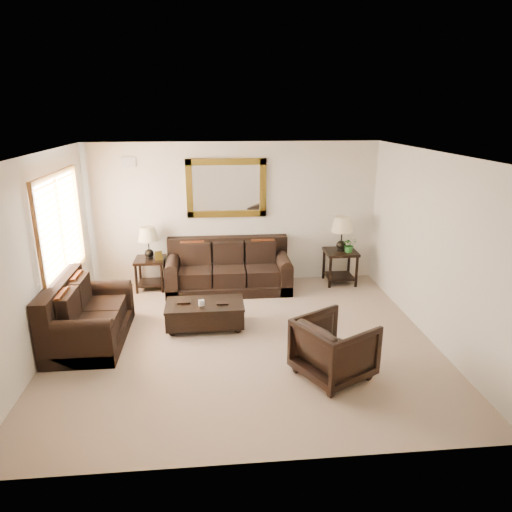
{
  "coord_description": "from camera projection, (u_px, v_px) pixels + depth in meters",
  "views": [
    {
      "loc": [
        -0.39,
        -6.07,
        3.25
      ],
      "look_at": [
        0.24,
        0.6,
        1.1
      ],
      "focal_mm": 32.0,
      "sensor_mm": 36.0,
      "label": 1
    }
  ],
  "objects": [
    {
      "name": "potted_plant",
      "position": [
        349.0,
        246.0,
        8.68
      ],
      "size": [
        0.28,
        0.31,
        0.23
      ],
      "primitive_type": "imported",
      "rotation": [
        0.0,
        0.0,
        -0.06
      ],
      "color": "#21581E",
      "rests_on": "end_table_right"
    },
    {
      "name": "loveseat",
      "position": [
        85.0,
        319.0,
        6.64
      ],
      "size": [
        0.99,
        1.66,
        0.94
      ],
      "rotation": [
        0.0,
        0.0,
        1.57
      ],
      "color": "black",
      "rests_on": "room"
    },
    {
      "name": "window",
      "position": [
        61.0,
        227.0,
        6.92
      ],
      "size": [
        0.07,
        1.96,
        1.66
      ],
      "color": "white",
      "rests_on": "room"
    },
    {
      "name": "end_table_left",
      "position": [
        149.0,
        249.0,
        8.46
      ],
      "size": [
        0.55,
        0.55,
        1.21
      ],
      "color": "black",
      "rests_on": "room"
    },
    {
      "name": "end_table_right",
      "position": [
        341.0,
        240.0,
        8.74
      ],
      "size": [
        0.6,
        0.6,
        1.32
      ],
      "color": "black",
      "rests_on": "room"
    },
    {
      "name": "coffee_table",
      "position": [
        205.0,
        312.0,
        7.08
      ],
      "size": [
        1.21,
        0.66,
        0.51
      ],
      "rotation": [
        0.0,
        0.0,
        0.01
      ],
      "color": "black",
      "rests_on": "room"
    },
    {
      "name": "air_vent",
      "position": [
        128.0,
        162.0,
        8.24
      ],
      "size": [
        0.25,
        0.02,
        0.18
      ],
      "primitive_type": "cube",
      "color": "#999999",
      "rests_on": "room"
    },
    {
      "name": "room",
      "position": [
        243.0,
        253.0,
        6.36
      ],
      "size": [
        5.51,
        5.01,
        2.71
      ],
      "color": "gray",
      "rests_on": "ground"
    },
    {
      "name": "mirror",
      "position": [
        226.0,
        188.0,
        8.54
      ],
      "size": [
        1.5,
        0.06,
        1.1
      ],
      "color": "#4E370F",
      "rests_on": "room"
    },
    {
      "name": "sofa",
      "position": [
        229.0,
        272.0,
        8.6
      ],
      "size": [
        2.29,
        0.99,
        0.94
      ],
      "color": "black",
      "rests_on": "room"
    },
    {
      "name": "armchair",
      "position": [
        334.0,
        346.0,
        5.72
      ],
      "size": [
        1.08,
        1.1,
        0.85
      ],
      "primitive_type": "imported",
      "rotation": [
        0.0,
        0.0,
        2.08
      ],
      "color": "black",
      "rests_on": "floor"
    }
  ]
}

